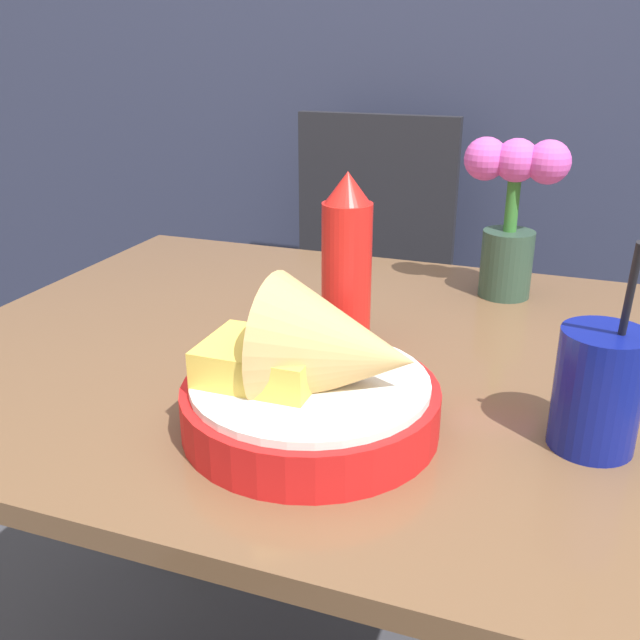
{
  "coord_description": "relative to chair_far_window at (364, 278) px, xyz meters",
  "views": [
    {
      "loc": [
        0.3,
        -0.78,
        1.11
      ],
      "look_at": [
        0.04,
        -0.06,
        0.81
      ],
      "focal_mm": 40.0,
      "sensor_mm": 36.0,
      "label": 1
    }
  ],
  "objects": [
    {
      "name": "dining_table",
      "position": [
        0.17,
        -0.84,
        0.07
      ],
      "size": [
        0.93,
        0.8,
        0.75
      ],
      "color": "brown",
      "rests_on": "ground_plane"
    },
    {
      "name": "chair_far_window",
      "position": [
        0.0,
        0.0,
        0.0
      ],
      "size": [
        0.4,
        0.4,
        0.94
      ],
      "color": "black",
      "rests_on": "ground_plane"
    },
    {
      "name": "food_basket",
      "position": [
        0.26,
        -1.03,
        0.25
      ],
      "size": [
        0.25,
        0.25,
        0.16
      ],
      "color": "red",
      "rests_on": "dining_table"
    },
    {
      "name": "ketchup_bottle",
      "position": [
        0.21,
        -0.81,
        0.3
      ],
      "size": [
        0.06,
        0.06,
        0.22
      ],
      "color": "red",
      "rests_on": "dining_table"
    },
    {
      "name": "drink_cup",
      "position": [
        0.51,
        -0.97,
        0.25
      ],
      "size": [
        0.08,
        0.08,
        0.21
      ],
      "color": "navy",
      "rests_on": "dining_table"
    },
    {
      "name": "flower_vase",
      "position": [
        0.38,
        -0.56,
        0.33
      ],
      "size": [
        0.15,
        0.08,
        0.23
      ],
      "color": "#2D4738",
      "rests_on": "dining_table"
    }
  ]
}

